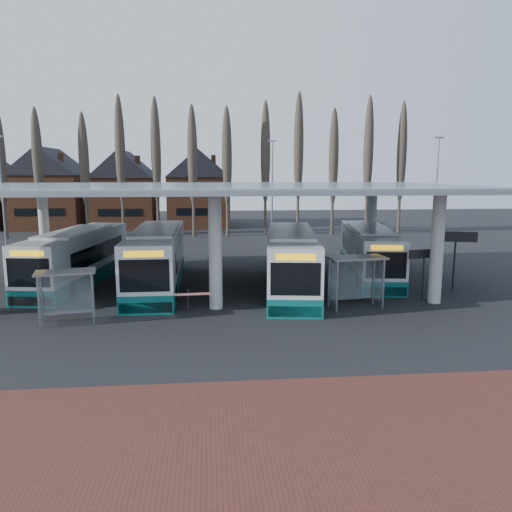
{
  "coord_description": "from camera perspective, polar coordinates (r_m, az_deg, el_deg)",
  "views": [
    {
      "loc": [
        -0.35,
        -23.15,
        7.11
      ],
      "look_at": [
        2.56,
        7.0,
        2.0
      ],
      "focal_mm": 35.0,
      "sensor_mm": 36.0,
      "label": 1
    }
  ],
  "objects": [
    {
      "name": "ground",
      "position": [
        24.22,
        -4.48,
        -7.53
      ],
      "size": [
        140.0,
        140.0,
        0.0
      ],
      "primitive_type": "plane",
      "color": "black",
      "rests_on": "ground"
    },
    {
      "name": "brick_strip",
      "position": [
        13.22,
        -3.4,
        -22.91
      ],
      "size": [
        70.0,
        10.0,
        0.03
      ],
      "primitive_type": "cube",
      "color": "#582823",
      "rests_on": "ground"
    },
    {
      "name": "station_canopy",
      "position": [
        31.19,
        -4.9,
        6.92
      ],
      "size": [
        32.0,
        16.0,
        6.34
      ],
      "color": "#B7B7B3",
      "rests_on": "ground"
    },
    {
      "name": "poplar_row",
      "position": [
        56.18,
        -5.25,
        11.24
      ],
      "size": [
        45.1,
        1.1,
        14.5
      ],
      "color": "#473D33",
      "rests_on": "ground"
    },
    {
      "name": "townhouse_row",
      "position": [
        68.9,
        -18.62,
        8.11
      ],
      "size": [
        36.8,
        10.3,
        12.25
      ],
      "color": "brown",
      "rests_on": "ground"
    },
    {
      "name": "lamp_post_a",
      "position": [
        48.51,
        -27.03,
        6.44
      ],
      "size": [
        0.8,
        0.16,
        10.17
      ],
      "color": "slate",
      "rests_on": "ground"
    },
    {
      "name": "lamp_post_b",
      "position": [
        49.59,
        1.87,
        7.52
      ],
      "size": [
        0.8,
        0.16,
        10.17
      ],
      "color": "slate",
      "rests_on": "ground"
    },
    {
      "name": "lamp_post_c",
      "position": [
        47.74,
        19.87,
        6.88
      ],
      "size": [
        0.8,
        0.16,
        10.17
      ],
      "color": "slate",
      "rests_on": "ground"
    },
    {
      "name": "bus_0",
      "position": [
        34.3,
        -19.71,
        -0.2
      ],
      "size": [
        4.51,
        12.63,
        3.44
      ],
      "rotation": [
        0.0,
        0.0,
        -0.15
      ],
      "color": "silver",
      "rests_on": "ground"
    },
    {
      "name": "bus_1",
      "position": [
        31.93,
        -11.25,
        -0.32
      ],
      "size": [
        2.91,
        13.2,
        3.66
      ],
      "rotation": [
        0.0,
        0.0,
        0.01
      ],
      "color": "silver",
      "rests_on": "ground"
    },
    {
      "name": "bus_2",
      "position": [
        30.67,
        4.02,
        -0.6
      ],
      "size": [
        4.47,
        13.26,
        3.61
      ],
      "rotation": [
        0.0,
        0.0,
        -0.13
      ],
      "color": "silver",
      "rests_on": "ground"
    },
    {
      "name": "bus_3",
      "position": [
        35.29,
        12.76,
        0.35
      ],
      "size": [
        4.52,
        12.46,
        3.39
      ],
      "rotation": [
        0.0,
        0.0,
        -0.16
      ],
      "color": "silver",
      "rests_on": "ground"
    },
    {
      "name": "shelter_1",
      "position": [
        25.33,
        -20.86,
        -3.09
      ],
      "size": [
        2.94,
        1.88,
        2.52
      ],
      "rotation": [
        0.0,
        0.0,
        0.2
      ],
      "color": "gray",
      "rests_on": "ground"
    },
    {
      "name": "shelter_2",
      "position": [
        26.76,
        11.26,
        -1.61
      ],
      "size": [
        3.13,
        1.82,
        2.76
      ],
      "rotation": [
        0.0,
        0.0,
        0.12
      ],
      "color": "gray",
      "rests_on": "ground"
    },
    {
      "name": "info_sign_0",
      "position": [
        29.14,
        18.65,
        -0.18
      ],
      "size": [
        1.91,
        0.58,
        2.89
      ],
      "rotation": [
        0.0,
        0.0,
        0.25
      ],
      "color": "black",
      "rests_on": "ground"
    },
    {
      "name": "info_sign_1",
      "position": [
        32.03,
        21.85,
        1.57
      ],
      "size": [
        2.38,
        0.76,
        3.61
      ],
      "rotation": [
        0.0,
        0.0,
        -0.26
      ],
      "color": "black",
      "rests_on": "ground"
    },
    {
      "name": "barrier",
      "position": [
        25.7,
        -7.82,
        -4.51
      ],
      "size": [
        2.32,
        0.67,
        1.16
      ],
      "rotation": [
        0.0,
        0.0,
        0.04
      ],
      "color": "black",
      "rests_on": "ground"
    }
  ]
}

